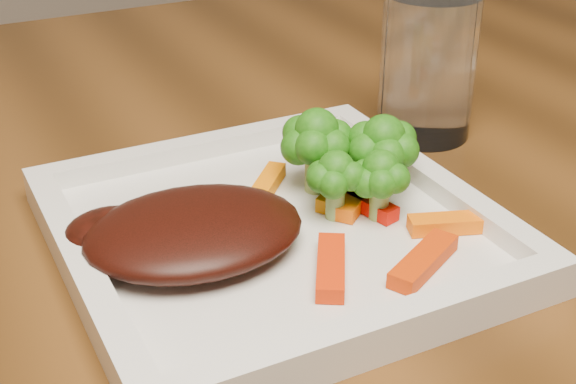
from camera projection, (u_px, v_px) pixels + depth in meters
name	position (u px, v px, depth m)	size (l,w,h in m)	color
plate	(274.00, 237.00, 0.53)	(0.27, 0.27, 0.01)	white
steak	(194.00, 231.00, 0.49)	(0.14, 0.11, 0.03)	black
broccoli_0	(317.00, 145.00, 0.56)	(0.06, 0.06, 0.07)	#267112
broccoli_1	(383.00, 153.00, 0.55)	(0.06, 0.06, 0.06)	#367A14
broccoli_2	(380.00, 179.00, 0.52)	(0.05, 0.05, 0.06)	#237A14
broccoli_3	(336.00, 176.00, 0.52)	(0.05, 0.05, 0.06)	#2D7112
carrot_0	(424.00, 261.00, 0.48)	(0.06, 0.02, 0.01)	red
carrot_1	(452.00, 223.00, 0.52)	(0.06, 0.02, 0.01)	#FF6904
carrot_2	(331.00, 267.00, 0.48)	(0.06, 0.02, 0.01)	red
carrot_3	(362.00, 159.00, 0.60)	(0.05, 0.01, 0.01)	#E14D03
carrot_4	(268.00, 183.00, 0.57)	(0.05, 0.01, 0.01)	orange
carrot_5	(367.00, 204.00, 0.54)	(0.05, 0.01, 0.01)	red
carrot_6	(356.00, 199.00, 0.55)	(0.05, 0.01, 0.01)	#FF5F04
drinking_glass	(428.00, 67.00, 0.66)	(0.08, 0.08, 0.12)	white
carrot_7	(340.00, 192.00, 0.56)	(0.05, 0.01, 0.01)	orange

